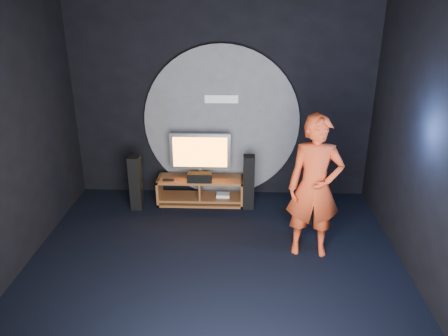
# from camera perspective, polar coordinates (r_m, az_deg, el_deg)

# --- Properties ---
(floor) EXTENTS (5.00, 5.00, 0.00)m
(floor) POSITION_cam_1_polar(r_m,az_deg,el_deg) (5.73, -1.37, -13.80)
(floor) COLOR black
(floor) RESTS_ON ground
(back_wall) EXTENTS (5.00, 0.04, 3.50)m
(back_wall) POSITION_cam_1_polar(r_m,az_deg,el_deg) (7.32, -0.30, 9.42)
(back_wall) COLOR black
(back_wall) RESTS_ON ground
(front_wall) EXTENTS (5.00, 0.04, 3.50)m
(front_wall) POSITION_cam_1_polar(r_m,az_deg,el_deg) (2.69, -5.02, -14.88)
(front_wall) COLOR black
(front_wall) RESTS_ON ground
(right_wall) EXTENTS (0.04, 5.00, 3.50)m
(right_wall) POSITION_cam_1_polar(r_m,az_deg,el_deg) (5.37, 26.16, 2.31)
(right_wall) COLOR black
(right_wall) RESTS_ON ground
(wall_disc_panel) EXTENTS (2.60, 0.11, 2.60)m
(wall_disc_panel) POSITION_cam_1_polar(r_m,az_deg,el_deg) (7.37, -0.31, 5.92)
(wall_disc_panel) COLOR #515156
(wall_disc_panel) RESTS_ON ground
(media_console) EXTENTS (1.44, 0.45, 0.45)m
(media_console) POSITION_cam_1_polar(r_m,az_deg,el_deg) (7.42, -3.01, -3.15)
(media_console) COLOR brown
(media_console) RESTS_ON ground
(tv) EXTENTS (1.00, 0.22, 0.76)m
(tv) POSITION_cam_1_polar(r_m,az_deg,el_deg) (7.22, -3.13, 1.89)
(tv) COLOR #AAAAB1
(tv) RESTS_ON media_console
(center_speaker) EXTENTS (0.40, 0.15, 0.15)m
(center_speaker) POSITION_cam_1_polar(r_m,az_deg,el_deg) (7.16, -3.22, -1.24)
(center_speaker) COLOR black
(center_speaker) RESTS_ON media_console
(remote) EXTENTS (0.18, 0.05, 0.02)m
(remote) POSITION_cam_1_polar(r_m,az_deg,el_deg) (7.27, -7.26, -1.57)
(remote) COLOR black
(remote) RESTS_ON media_console
(tower_speaker_left) EXTENTS (0.18, 0.20, 0.92)m
(tower_speaker_left) POSITION_cam_1_polar(r_m,az_deg,el_deg) (7.26, -11.45, -1.92)
(tower_speaker_left) COLOR black
(tower_speaker_left) RESTS_ON ground
(tower_speaker_right) EXTENTS (0.18, 0.20, 0.92)m
(tower_speaker_right) POSITION_cam_1_polar(r_m,az_deg,el_deg) (7.15, 3.24, -1.85)
(tower_speaker_right) COLOR black
(tower_speaker_right) RESTS_ON ground
(subwoofer) EXTENTS (0.27, 0.27, 0.30)m
(subwoofer) POSITION_cam_1_polar(r_m,az_deg,el_deg) (6.98, 10.26, -5.65)
(subwoofer) COLOR black
(subwoofer) RESTS_ON ground
(player) EXTENTS (0.74, 0.51, 1.95)m
(player) POSITION_cam_1_polar(r_m,az_deg,el_deg) (5.84, 11.75, -2.49)
(player) COLOR red
(player) RESTS_ON ground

